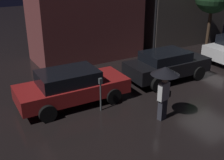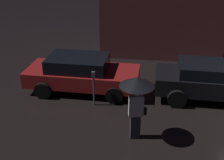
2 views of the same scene
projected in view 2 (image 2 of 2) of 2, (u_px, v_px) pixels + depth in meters
The scene contains 4 objects.
parked_car_red at pixel (82, 73), 11.11m from camera, with size 4.47×1.98×1.43m.
parked_car_black at pixel (210, 80), 10.49m from camera, with size 4.14×1.92×1.43m.
pedestrian_with_umbrella at pixel (137, 91), 7.93m from camera, with size 1.01×1.01×2.04m.
parking_meter at pixel (94, 85), 9.99m from camera, with size 0.12×0.10×1.34m.
Camera 2 is at (-4.36, -8.47, 5.35)m, focal length 45.00 mm.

